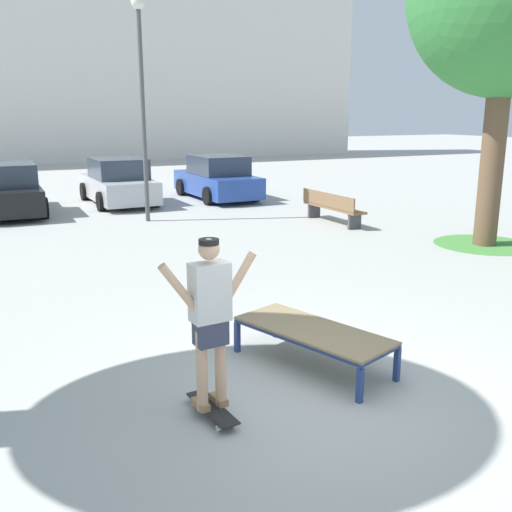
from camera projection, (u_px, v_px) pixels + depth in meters
ground_plane at (317, 396)px, 6.05m from camera, size 120.00×120.00×0.00m
building_facade at (82, 42)px, 35.29m from camera, size 37.21×4.00×14.43m
skate_box at (313, 332)px, 6.69m from camera, size 1.32×2.04×0.46m
skateboard at (212, 409)px, 5.64m from camera, size 0.26×0.81×0.09m
skater at (210, 313)px, 5.40m from camera, size 1.00×0.30×1.69m
grass_patch_near_right at (484, 244)px, 13.08m from camera, size 2.23×2.23×0.01m
car_black at (8, 191)px, 16.93m from camera, size 1.98×4.23×1.50m
car_silver at (118, 183)px, 18.90m from camera, size 1.97×4.22×1.50m
car_blue at (217, 179)px, 20.06m from camera, size 1.95×4.22×1.50m
park_bench at (332, 207)px, 15.54m from camera, size 0.47×2.41×0.83m
light_post at (141, 77)px, 15.06m from camera, size 0.36×0.36×5.83m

